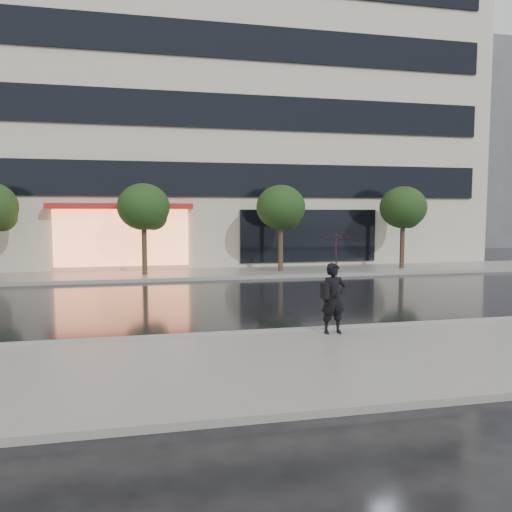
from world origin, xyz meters
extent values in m
plane|color=black|center=(0.00, 0.00, 0.00)|extent=(120.00, 120.00, 0.00)
cube|color=slate|center=(0.00, -3.25, 0.06)|extent=(60.00, 4.50, 0.12)
cube|color=slate|center=(0.00, 10.25, 0.06)|extent=(60.00, 3.50, 0.12)
cube|color=gray|center=(0.00, -1.00, 0.07)|extent=(60.00, 0.25, 0.14)
cube|color=gray|center=(0.00, 8.50, 0.07)|extent=(60.00, 0.25, 0.14)
cube|color=#B9B19C|center=(0.00, 18.00, 9.00)|extent=(30.00, 12.00, 18.00)
cube|color=black|center=(0.00, 11.94, 4.30)|extent=(28.00, 0.12, 1.60)
cube|color=black|center=(0.00, 11.94, 7.50)|extent=(28.00, 0.12, 1.60)
cube|color=black|center=(0.00, 11.94, 10.70)|extent=(28.00, 0.12, 1.60)
cube|color=#FF8C59|center=(-4.00, 11.92, 1.60)|extent=(6.00, 0.10, 2.60)
cube|color=#B31E1B|center=(-4.00, 11.59, 3.05)|extent=(6.40, 0.70, 0.25)
cube|color=black|center=(5.00, 11.94, 1.60)|extent=(7.00, 0.10, 2.60)
cube|color=#4C4C54|center=(26.00, 28.00, 8.00)|extent=(12.00, 12.00, 16.00)
sphere|color=black|center=(-8.60, 10.20, 2.60)|extent=(1.20, 1.20, 1.20)
cylinder|color=#33261C|center=(-3.00, 10.00, 1.10)|extent=(0.22, 0.22, 2.20)
ellipsoid|color=black|center=(-3.00, 10.00, 3.00)|extent=(2.20, 2.20, 1.98)
sphere|color=black|center=(-2.60, 10.20, 2.60)|extent=(1.20, 1.20, 1.20)
cylinder|color=#33261C|center=(3.00, 10.00, 1.10)|extent=(0.22, 0.22, 2.20)
ellipsoid|color=black|center=(3.00, 10.00, 3.00)|extent=(2.20, 2.20, 1.98)
sphere|color=black|center=(3.40, 10.20, 2.60)|extent=(1.20, 1.20, 1.20)
cylinder|color=#33261C|center=(9.00, 10.00, 1.10)|extent=(0.22, 0.22, 2.20)
ellipsoid|color=black|center=(9.00, 10.00, 3.00)|extent=(2.20, 2.20, 1.98)
sphere|color=black|center=(9.40, 10.20, 2.60)|extent=(1.20, 1.20, 1.20)
imported|color=black|center=(1.10, -1.50, 0.89)|extent=(0.58, 0.40, 1.55)
imported|color=#3D0B24|center=(1.15, -1.50, 1.92)|extent=(0.93, 0.95, 0.82)
cylinder|color=black|center=(1.15, -1.50, 1.46)|extent=(0.02, 0.02, 0.77)
cube|color=black|center=(0.87, -1.56, 1.08)|extent=(0.12, 0.29, 0.33)
camera|label=1|loc=(-2.86, -11.67, 2.78)|focal=35.00mm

